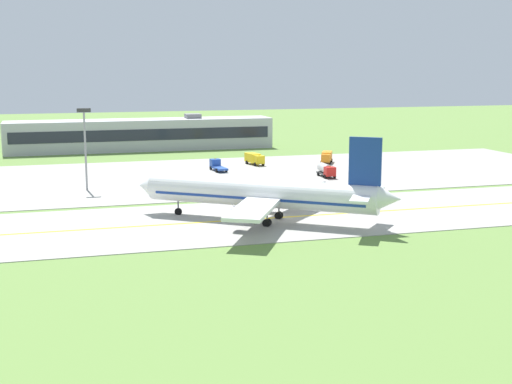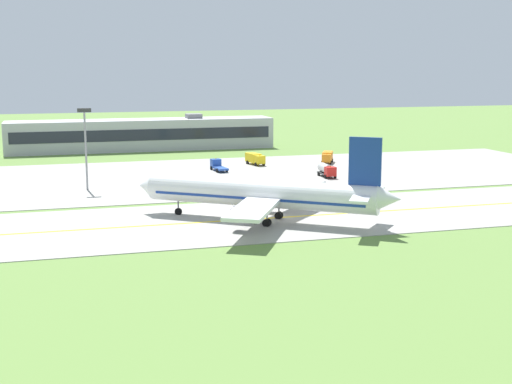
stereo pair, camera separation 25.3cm
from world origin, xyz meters
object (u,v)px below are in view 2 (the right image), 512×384
(service_truck_baggage, at_px, (327,157))
(service_truck_catering, at_px, (327,170))
(apron_light_mast, at_px, (85,139))
(airplane_lead, at_px, (263,194))
(service_truck_pushback, at_px, (218,165))
(service_truck_fuel, at_px, (255,158))

(service_truck_baggage, bearing_deg, service_truck_catering, -112.16)
(apron_light_mast, bearing_deg, airplane_lead, -55.87)
(airplane_lead, distance_m, service_truck_catering, 43.15)
(airplane_lead, relative_size, service_truck_baggage, 5.40)
(airplane_lead, xyz_separation_m, apron_light_mast, (-22.82, 33.67, 5.19))
(airplane_lead, height_order, service_truck_pushback, airplane_lead)
(service_truck_fuel, height_order, apron_light_mast, apron_light_mast)
(service_truck_pushback, xyz_separation_m, apron_light_mast, (-27.88, -16.83, 8.14))
(airplane_lead, relative_size, service_truck_fuel, 5.38)
(service_truck_baggage, distance_m, apron_light_mast, 59.15)
(airplane_lead, bearing_deg, service_truck_catering, 56.05)
(service_truck_fuel, relative_size, apron_light_mast, 0.43)
(airplane_lead, xyz_separation_m, service_truck_catering, (24.05, 35.73, -2.60))
(service_truck_baggage, relative_size, apron_light_mast, 0.43)
(service_truck_catering, relative_size, service_truck_pushback, 0.92)
(service_truck_baggage, distance_m, service_truck_pushback, 27.14)
(service_truck_catering, relative_size, apron_light_mast, 0.41)
(airplane_lead, height_order, apron_light_mast, apron_light_mast)
(apron_light_mast, bearing_deg, service_truck_catering, 2.52)
(airplane_lead, bearing_deg, service_truck_baggage, 59.87)
(service_truck_catering, bearing_deg, apron_light_mast, -177.48)
(service_truck_fuel, bearing_deg, service_truck_baggage, -6.40)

